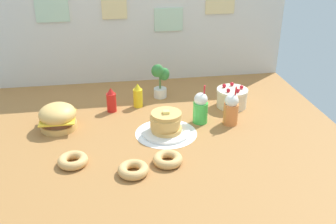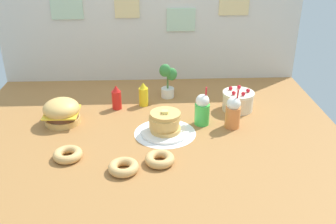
{
  "view_description": "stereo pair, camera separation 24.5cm",
  "coord_description": "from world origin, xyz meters",
  "px_view_note": "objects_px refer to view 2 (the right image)",
  "views": [
    {
      "loc": [
        -0.25,
        -2.15,
        1.22
      ],
      "look_at": [
        0.1,
        0.02,
        0.14
      ],
      "focal_mm": 41.27,
      "sensor_mm": 36.0,
      "label": 1
    },
    {
      "loc": [
        -0.0,
        -2.18,
        1.22
      ],
      "look_at": [
        0.1,
        0.02,
        0.14
      ],
      "focal_mm": 41.27,
      "sensor_mm": 36.0,
      "label": 2
    }
  ],
  "objects_px": {
    "ketchup_bottle": "(117,98)",
    "potted_plant": "(168,79)",
    "burger": "(62,112)",
    "donut_pink_glaze": "(68,154)",
    "donut_vanilla": "(160,159)",
    "pancake_stack": "(165,124)",
    "mustard_bottle": "(144,95)",
    "donut_chocolate": "(124,167)",
    "orange_float_cup": "(234,112)",
    "cream_soda_cup": "(203,110)",
    "layer_cake": "(238,101)"
  },
  "relations": [
    {
      "from": "ketchup_bottle",
      "to": "potted_plant",
      "type": "distance_m",
      "value": 0.43
    },
    {
      "from": "burger",
      "to": "ketchup_bottle",
      "type": "xyz_separation_m",
      "value": [
        0.35,
        0.21,
        0.0
      ]
    },
    {
      "from": "donut_pink_glaze",
      "to": "burger",
      "type": "bearing_deg",
      "value": 104.64
    },
    {
      "from": "donut_pink_glaze",
      "to": "donut_vanilla",
      "type": "relative_size",
      "value": 1.0
    },
    {
      "from": "pancake_stack",
      "to": "potted_plant",
      "type": "relative_size",
      "value": 1.11
    },
    {
      "from": "mustard_bottle",
      "to": "donut_vanilla",
      "type": "xyz_separation_m",
      "value": [
        0.1,
        -0.78,
        -0.06
      ]
    },
    {
      "from": "donut_pink_glaze",
      "to": "donut_vanilla",
      "type": "height_order",
      "value": "same"
    },
    {
      "from": "pancake_stack",
      "to": "donut_chocolate",
      "type": "relative_size",
      "value": 1.83
    },
    {
      "from": "ketchup_bottle",
      "to": "orange_float_cup",
      "type": "height_order",
      "value": "orange_float_cup"
    },
    {
      "from": "cream_soda_cup",
      "to": "burger",
      "type": "bearing_deg",
      "value": 176.31
    },
    {
      "from": "mustard_bottle",
      "to": "potted_plant",
      "type": "xyz_separation_m",
      "value": [
        0.18,
        0.14,
        0.06
      ]
    },
    {
      "from": "orange_float_cup",
      "to": "layer_cake",
      "type": "bearing_deg",
      "value": 70.99
    },
    {
      "from": "layer_cake",
      "to": "potted_plant",
      "type": "relative_size",
      "value": 0.82
    },
    {
      "from": "cream_soda_cup",
      "to": "orange_float_cup",
      "type": "bearing_deg",
      "value": -14.86
    },
    {
      "from": "pancake_stack",
      "to": "orange_float_cup",
      "type": "bearing_deg",
      "value": 8.34
    },
    {
      "from": "burger",
      "to": "layer_cake",
      "type": "bearing_deg",
      "value": 7.02
    },
    {
      "from": "layer_cake",
      "to": "donut_pink_glaze",
      "type": "relative_size",
      "value": 1.34
    },
    {
      "from": "layer_cake",
      "to": "donut_pink_glaze",
      "type": "bearing_deg",
      "value": -151.56
    },
    {
      "from": "orange_float_cup",
      "to": "donut_pink_glaze",
      "type": "distance_m",
      "value": 1.07
    },
    {
      "from": "orange_float_cup",
      "to": "donut_chocolate",
      "type": "relative_size",
      "value": 1.61
    },
    {
      "from": "ketchup_bottle",
      "to": "donut_chocolate",
      "type": "distance_m",
      "value": 0.8
    },
    {
      "from": "burger",
      "to": "mustard_bottle",
      "type": "distance_m",
      "value": 0.6
    },
    {
      "from": "orange_float_cup",
      "to": "donut_pink_glaze",
      "type": "xyz_separation_m",
      "value": [
        -1.02,
        -0.34,
        -0.08
      ]
    },
    {
      "from": "ketchup_bottle",
      "to": "donut_vanilla",
      "type": "height_order",
      "value": "ketchup_bottle"
    },
    {
      "from": "donut_pink_glaze",
      "to": "potted_plant",
      "type": "height_order",
      "value": "potted_plant"
    },
    {
      "from": "donut_vanilla",
      "to": "mustard_bottle",
      "type": "bearing_deg",
      "value": 97.21
    },
    {
      "from": "orange_float_cup",
      "to": "potted_plant",
      "type": "xyz_separation_m",
      "value": [
        -0.41,
        0.51,
        0.04
      ]
    },
    {
      "from": "mustard_bottle",
      "to": "cream_soda_cup",
      "type": "height_order",
      "value": "cream_soda_cup"
    },
    {
      "from": "ketchup_bottle",
      "to": "donut_vanilla",
      "type": "bearing_deg",
      "value": -68.14
    },
    {
      "from": "cream_soda_cup",
      "to": "donut_pink_glaze",
      "type": "height_order",
      "value": "cream_soda_cup"
    },
    {
      "from": "mustard_bottle",
      "to": "cream_soda_cup",
      "type": "xyz_separation_m",
      "value": [
        0.39,
        -0.32,
        0.02
      ]
    },
    {
      "from": "donut_pink_glaze",
      "to": "orange_float_cup",
      "type": "bearing_deg",
      "value": 18.31
    },
    {
      "from": "burger",
      "to": "pancake_stack",
      "type": "relative_size",
      "value": 0.78
    },
    {
      "from": "donut_pink_glaze",
      "to": "ketchup_bottle",
      "type": "bearing_deg",
      "value": 70.33
    },
    {
      "from": "cream_soda_cup",
      "to": "potted_plant",
      "type": "height_order",
      "value": "potted_plant"
    },
    {
      "from": "layer_cake",
      "to": "ketchup_bottle",
      "type": "distance_m",
      "value": 0.87
    },
    {
      "from": "pancake_stack",
      "to": "donut_chocolate",
      "type": "bearing_deg",
      "value": -120.25
    },
    {
      "from": "donut_pink_glaze",
      "to": "potted_plant",
      "type": "distance_m",
      "value": 1.05
    },
    {
      "from": "cream_soda_cup",
      "to": "donut_chocolate",
      "type": "xyz_separation_m",
      "value": [
        -0.49,
        -0.53,
        -0.08
      ]
    },
    {
      "from": "layer_cake",
      "to": "orange_float_cup",
      "type": "xyz_separation_m",
      "value": [
        -0.09,
        -0.26,
        0.04
      ]
    },
    {
      "from": "donut_pink_glaze",
      "to": "cream_soda_cup",
      "type": "bearing_deg",
      "value": 25.33
    },
    {
      "from": "pancake_stack",
      "to": "orange_float_cup",
      "type": "distance_m",
      "value": 0.45
    },
    {
      "from": "orange_float_cup",
      "to": "donut_pink_glaze",
      "type": "height_order",
      "value": "orange_float_cup"
    },
    {
      "from": "orange_float_cup",
      "to": "donut_vanilla",
      "type": "relative_size",
      "value": 1.61
    },
    {
      "from": "donut_vanilla",
      "to": "potted_plant",
      "type": "distance_m",
      "value": 0.93
    },
    {
      "from": "mustard_bottle",
      "to": "orange_float_cup",
      "type": "xyz_separation_m",
      "value": [
        0.59,
        -0.37,
        0.02
      ]
    },
    {
      "from": "ketchup_bottle",
      "to": "cream_soda_cup",
      "type": "height_order",
      "value": "cream_soda_cup"
    },
    {
      "from": "donut_pink_glaze",
      "to": "mustard_bottle",
      "type": "bearing_deg",
      "value": 58.73
    },
    {
      "from": "burger",
      "to": "donut_vanilla",
      "type": "xyz_separation_m",
      "value": [
        0.64,
        -0.52,
        -0.06
      ]
    },
    {
      "from": "layer_cake",
      "to": "cream_soda_cup",
      "type": "relative_size",
      "value": 0.83
    }
  ]
}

